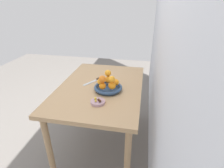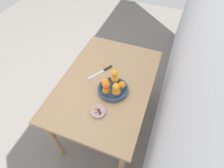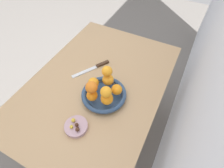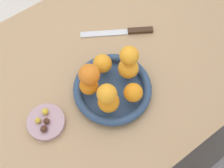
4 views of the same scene
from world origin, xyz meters
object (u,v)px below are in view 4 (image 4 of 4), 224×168
at_px(orange_2, 133,93).
at_px(orange_4, 102,64).
at_px(candy_ball_0, 46,121).
at_px(knife, 123,32).
at_px(orange_7, 89,75).
at_px(dining_table, 114,73).
at_px(orange_1, 109,102).
at_px(orange_3, 128,68).
at_px(candy_ball_2, 44,128).
at_px(fruit_bowl, 112,89).
at_px(candy_ball_3, 45,112).
at_px(orange_0, 89,85).
at_px(candy_dish, 46,122).
at_px(orange_5, 130,55).
at_px(candy_ball_1, 38,121).
at_px(candy_ball_4, 44,129).
at_px(orange_6, 107,94).

distance_m(orange_2, orange_4, 0.13).
xyz_separation_m(candy_ball_0, knife, (-0.39, -0.14, -0.03)).
relative_size(orange_4, orange_7, 0.96).
bearing_deg(dining_table, orange_1, 47.74).
distance_m(orange_3, candy_ball_2, 0.31).
distance_m(fruit_bowl, candy_ball_2, 0.24).
xyz_separation_m(orange_2, candy_ball_3, (0.24, -0.12, -0.04)).
distance_m(fruit_bowl, candy_ball_3, 0.22).
distance_m(orange_4, candy_ball_0, 0.24).
distance_m(orange_0, orange_4, 0.08).
bearing_deg(orange_0, candy_ball_0, 2.23).
height_order(orange_0, candy_ball_0, orange_0).
xyz_separation_m(dining_table, candy_dish, (0.30, 0.05, 0.10)).
height_order(orange_2, candy_ball_3, orange_2).
height_order(orange_2, orange_5, orange_5).
distance_m(fruit_bowl, orange_7, 0.13).
distance_m(dining_table, orange_3, 0.18).
distance_m(orange_4, candy_ball_3, 0.23).
xyz_separation_m(orange_7, knife, (-0.22, -0.13, -0.12)).
bearing_deg(candy_ball_1, candy_ball_2, 95.75).
height_order(candy_ball_2, candy_ball_4, candy_ball_4).
xyz_separation_m(orange_2, orange_4, (0.02, -0.13, 0.00)).
bearing_deg(candy_ball_4, candy_dish, -126.71).
xyz_separation_m(orange_2, candy_ball_0, (0.25, -0.09, -0.04)).
bearing_deg(candy_dish, candy_ball_0, 109.57).
bearing_deg(candy_ball_1, orange_2, 158.43).
relative_size(fruit_bowl, knife, 1.07).
relative_size(orange_6, candy_ball_1, 3.22).
bearing_deg(candy_ball_2, candy_ball_4, 59.04).
height_order(fruit_bowl, orange_7, orange_7).
height_order(candy_ball_0, knife, candy_ball_0).
relative_size(fruit_bowl, orange_5, 4.28).
relative_size(candy_dish, orange_1, 1.77).
height_order(fruit_bowl, orange_1, orange_1).
relative_size(candy_ball_2, knife, 0.08).
distance_m(orange_4, candy_ball_1, 0.26).
bearing_deg(orange_4, orange_5, 138.21).
relative_size(orange_2, knife, 0.25).
bearing_deg(knife, fruit_bowl, 44.16).
distance_m(candy_dish, knife, 0.42).
bearing_deg(orange_2, knife, -121.45).
relative_size(orange_2, candy_ball_4, 2.79).
xyz_separation_m(dining_table, orange_6, (0.12, 0.13, 0.22)).
distance_m(orange_7, candy_ball_3, 0.18).
xyz_separation_m(candy_dish, orange_0, (-0.16, -0.00, 0.06)).
relative_size(orange_4, candy_ball_2, 3.35).
distance_m(orange_0, orange_7, 0.06).
relative_size(dining_table, orange_0, 18.90).
relative_size(orange_2, orange_7, 0.94).
bearing_deg(candy_dish, dining_table, -169.89).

